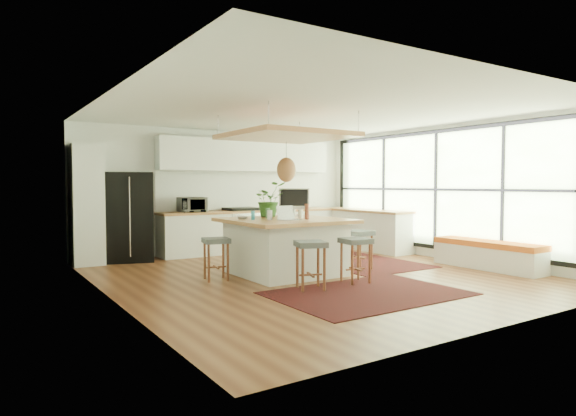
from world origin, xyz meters
TOP-DOWN VIEW (x-y plane):
  - floor at (0.00, 0.00)m, footprint 7.00×7.00m
  - ceiling at (0.00, 0.00)m, footprint 7.00×7.00m
  - wall_back at (0.00, 3.50)m, footprint 6.50×0.00m
  - wall_front at (0.00, -3.50)m, footprint 6.50×0.00m
  - wall_left at (-3.25, 0.00)m, footprint 0.00×7.00m
  - wall_right at (3.25, 0.00)m, footprint 0.00×7.00m
  - window_wall at (3.22, 0.00)m, footprint 0.10×6.20m
  - pantry at (-2.95, 3.18)m, footprint 0.55×0.60m
  - back_counter_base at (0.55, 3.18)m, footprint 4.20×0.60m
  - back_counter_top at (0.55, 3.18)m, footprint 4.24×0.64m
  - backsplash at (0.55, 3.48)m, footprint 4.20×0.02m
  - upper_cabinets at (0.55, 3.32)m, footprint 4.20×0.34m
  - range at (0.30, 3.18)m, footprint 0.76×0.62m
  - right_counter_base at (2.93, 2.00)m, footprint 0.60×2.50m
  - right_counter_top at (2.93, 2.00)m, footprint 0.64×2.54m
  - window_bench at (2.95, -1.20)m, footprint 0.52×2.00m
  - ceiling_panel at (-0.30, 0.40)m, footprint 1.86×1.86m
  - rug_near at (-0.22, -1.54)m, footprint 2.60×1.80m
  - rug_right at (1.49, 0.63)m, footprint 1.80×2.60m
  - fridge at (-2.15, 3.16)m, footprint 1.02×0.90m
  - island at (-0.35, 0.35)m, footprint 1.85×1.85m
  - stool_near_left at (-0.72, -0.90)m, footprint 0.53×0.53m
  - stool_near_right at (0.14, -0.87)m, footprint 0.46×0.46m
  - stool_right_front at (0.97, -0.00)m, footprint 0.42×0.42m
  - stool_right_back at (0.88, 0.87)m, footprint 0.58×0.58m
  - stool_left_side at (-1.55, 0.49)m, footprint 0.46×0.46m
  - laptop at (-0.48, 0.02)m, footprint 0.37×0.39m
  - monitor at (0.13, 0.80)m, footprint 0.58×0.42m
  - microwave at (-0.87, 3.15)m, footprint 0.57×0.33m
  - island_plant at (-0.31, 0.95)m, footprint 0.57×0.63m
  - island_bowl at (-0.99, 0.67)m, footprint 0.25×0.25m
  - island_bottle_0 at (-0.90, 0.45)m, footprint 0.07×0.07m
  - island_bottle_1 at (-0.75, 0.20)m, footprint 0.07×0.07m
  - island_bottle_2 at (-0.10, 0.05)m, footprint 0.07×0.07m
  - island_bottle_3 at (-0.00, 0.40)m, footprint 0.07×0.07m
  - island_bottle_4 at (-0.55, 0.60)m, footprint 0.07×0.07m

SIDE VIEW (x-z plane):
  - floor at x=0.00m, z-range 0.00..0.00m
  - rug_near at x=-0.22m, z-range 0.00..0.01m
  - rug_right at x=1.49m, z-range 0.00..0.01m
  - window_bench at x=2.95m, z-range 0.00..0.50m
  - stool_near_left at x=-0.72m, z-range 0.01..0.70m
  - stool_near_right at x=0.14m, z-range 0.01..0.70m
  - stool_right_front at x=0.97m, z-range 0.01..0.70m
  - stool_right_back at x=0.88m, z-range -0.04..0.75m
  - stool_left_side at x=-1.55m, z-range 0.02..0.69m
  - back_counter_base at x=0.55m, z-range 0.00..0.88m
  - right_counter_base at x=2.93m, z-range 0.00..0.88m
  - island at x=-0.35m, z-range 0.00..0.93m
  - range at x=0.30m, z-range 0.00..1.00m
  - back_counter_top at x=0.55m, z-range 0.88..0.93m
  - right_counter_top at x=2.93m, z-range 0.88..0.93m
  - fridge at x=-2.15m, z-range 0.05..1.80m
  - island_bowl at x=-0.99m, z-range 0.93..0.98m
  - island_bottle_0 at x=-0.90m, z-range 0.93..1.12m
  - island_bottle_1 at x=-0.75m, z-range 0.93..1.12m
  - island_bottle_2 at x=-0.10m, z-range 0.93..1.12m
  - island_bottle_3 at x=0.00m, z-range 0.93..1.12m
  - island_bottle_4 at x=-0.55m, z-range 0.93..1.12m
  - laptop at x=-0.48m, z-range 0.92..1.18m
  - microwave at x=-0.87m, z-range 0.93..1.30m
  - pantry at x=-2.95m, z-range 0.00..2.25m
  - island_plant at x=-0.31m, z-range 0.93..1.41m
  - monitor at x=0.13m, z-range 0.93..1.45m
  - wall_back at x=0.00m, z-range -1.90..4.60m
  - wall_front at x=0.00m, z-range -1.90..4.60m
  - wall_left at x=-3.25m, z-range -2.15..4.85m
  - wall_right at x=3.25m, z-range -2.15..4.85m
  - backsplash at x=0.55m, z-range 0.95..1.75m
  - window_wall at x=3.22m, z-range 0.10..2.70m
  - ceiling_panel at x=-0.30m, z-range 1.65..2.45m
  - upper_cabinets at x=0.55m, z-range 1.80..2.50m
  - ceiling at x=0.00m, z-range 2.70..2.70m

